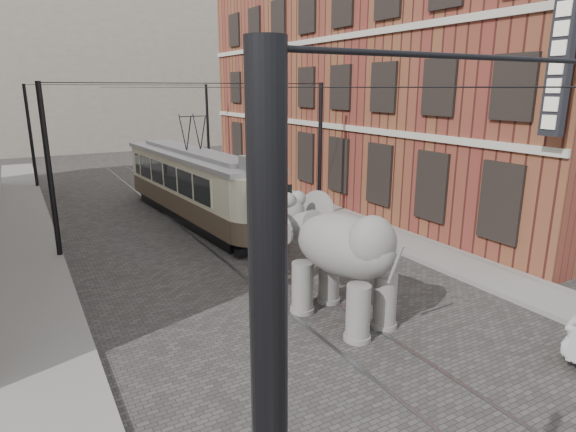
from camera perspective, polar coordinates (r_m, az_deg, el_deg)
ground at (r=14.70m, az=-0.60°, el=-8.28°), size 120.00×120.00×0.00m
tram_rails at (r=14.70m, az=-0.60°, el=-8.24°), size 1.54×80.00×0.02m
sidewalk_right at (r=18.16m, az=16.24°, el=-4.05°), size 2.00×60.00×0.15m
sidewalk_left at (r=13.14m, az=-26.93°, el=-12.62°), size 2.00×60.00×0.15m
brick_building at (r=27.23m, az=10.91°, el=15.10°), size 8.00×26.00×12.00m
distant_block at (r=52.25m, az=-23.21°, el=15.10°), size 28.00×10.00×14.00m
catenary at (r=18.20m, az=-8.88°, el=5.92°), size 11.00×30.20×6.00m
tram at (r=21.84m, az=-10.97°, el=5.50°), size 3.24×11.83×4.64m
elephant at (r=12.25m, az=6.54°, el=-5.51°), size 3.65×5.45×3.08m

